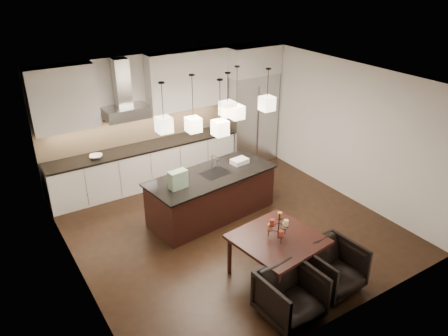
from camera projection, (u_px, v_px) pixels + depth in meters
floor at (230, 227)px, 8.23m from camera, size 5.50×5.50×0.02m
ceiling at (231, 80)px, 7.01m from camera, size 5.50×5.50×0.02m
wall_back at (163, 116)px, 9.72m from camera, size 5.50×0.02×2.80m
wall_front at (349, 236)px, 5.52m from camera, size 5.50×0.02×2.80m
wall_left at (70, 202)px, 6.29m from camera, size 0.02×5.50×2.80m
wall_right at (343, 129)px, 8.95m from camera, size 0.02×5.50×2.80m
refrigerator at (249, 118)px, 10.58m from camera, size 1.20×0.72×2.15m
fridge_panel at (251, 60)px, 9.97m from camera, size 1.26×0.72×0.65m
lower_cabinets at (146, 166)px, 9.59m from camera, size 4.21×0.62×0.88m
countertop at (144, 147)px, 9.39m from camera, size 4.21×0.66×0.04m
backsplash at (138, 128)px, 9.47m from camera, size 4.21×0.02×0.63m
upper_cab_left at (63, 99)px, 8.23m from camera, size 1.25×0.35×1.25m
upper_cab_right at (187, 80)px, 9.50m from camera, size 1.85×0.35×1.25m
hood_canopy at (126, 112)px, 8.92m from camera, size 0.90×0.52×0.24m
hood_chimney at (122, 82)px, 8.75m from camera, size 0.30×0.28×0.96m
fruit_bowl at (96, 157)px, 8.82m from camera, size 0.33×0.33×0.06m
island_body at (211, 196)px, 8.44m from camera, size 2.52×1.26×0.85m
island_top at (211, 175)px, 8.25m from camera, size 2.60×1.34×0.04m
faucet at (212, 162)px, 8.28m from camera, size 0.12×0.24×0.37m
tote_bag at (178, 179)px, 7.68m from camera, size 0.35×0.21×0.33m
food_container at (240, 161)px, 8.65m from camera, size 0.35×0.27×0.10m
dining_table at (277, 257)px, 6.81m from camera, size 1.35×1.35×0.72m
candelabra at (279, 226)px, 6.56m from camera, size 0.39×0.39×0.42m
candle_a at (285, 225)px, 6.65m from camera, size 0.08×0.08×0.10m
candle_b at (270, 227)px, 6.62m from camera, size 0.08×0.08×0.10m
candle_c at (281, 234)px, 6.46m from camera, size 0.08×0.08×0.10m
candle_d at (280, 215)px, 6.63m from camera, size 0.08×0.08×0.10m
candle_e at (272, 222)px, 6.45m from camera, size 0.08×0.08×0.10m
candle_f at (286, 223)px, 6.43m from camera, size 0.08×0.08×0.10m
armchair_left at (290, 295)px, 6.03m from camera, size 0.83×0.85×0.73m
armchair_right at (333, 267)px, 6.58m from camera, size 0.83×0.85×0.73m
pendant_a at (164, 125)px, 7.22m from camera, size 0.24×0.24×0.26m
pendant_b at (193, 125)px, 7.75m from camera, size 0.24×0.24×0.26m
pendant_c at (228, 109)px, 7.78m from camera, size 0.24×0.24×0.26m
pendant_d at (237, 112)px, 8.33m from camera, size 0.24×0.24×0.26m
pendant_e at (267, 103)px, 8.06m from camera, size 0.24×0.24×0.26m
pendant_f at (220, 128)px, 7.45m from camera, size 0.24×0.24×0.26m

